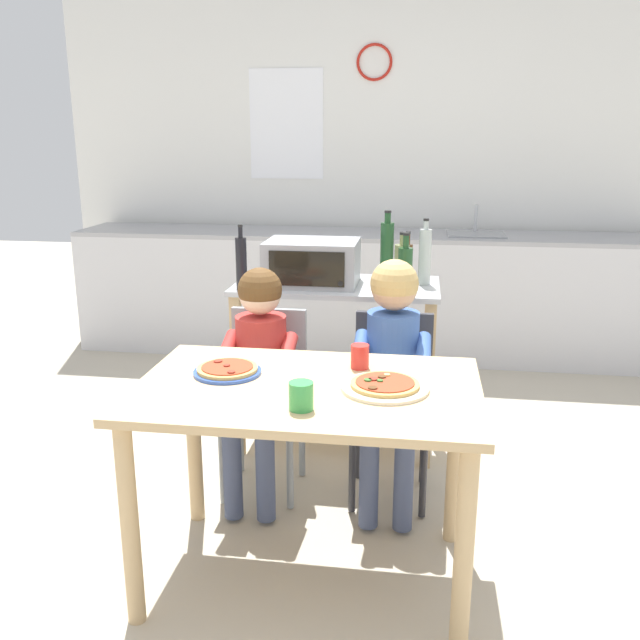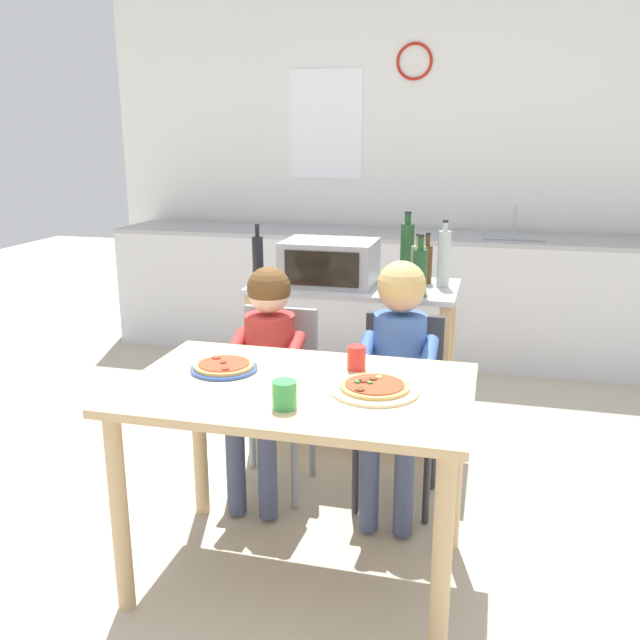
# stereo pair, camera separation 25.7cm
# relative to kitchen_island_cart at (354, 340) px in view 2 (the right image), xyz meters

# --- Properties ---
(ground_plane) EXTENTS (12.35, 12.35, 0.00)m
(ground_plane) POSITION_rel_kitchen_island_cart_xyz_m (0.04, 0.08, -0.57)
(ground_plane) COLOR #B7AD99
(back_wall_tiled) EXTENTS (4.76, 0.14, 2.70)m
(back_wall_tiled) POSITION_rel_kitchen_island_cart_xyz_m (0.04, 1.99, 0.78)
(back_wall_tiled) COLOR white
(back_wall_tiled) RESTS_ON ground
(kitchen_counter) EXTENTS (4.29, 0.60, 1.09)m
(kitchen_counter) POSITION_rel_kitchen_island_cart_xyz_m (0.04, 1.58, -0.12)
(kitchen_counter) COLOR silver
(kitchen_counter) RESTS_ON ground
(kitchen_island_cart) EXTENTS (1.01, 0.53, 0.86)m
(kitchen_island_cart) POSITION_rel_kitchen_island_cart_xyz_m (0.00, 0.00, 0.00)
(kitchen_island_cart) COLOR #B7BABF
(kitchen_island_cart) RESTS_ON ground
(toaster_oven) EXTENTS (0.45, 0.35, 0.22)m
(toaster_oven) POSITION_rel_kitchen_island_cart_xyz_m (-0.12, -0.03, 0.40)
(toaster_oven) COLOR #999BA0
(toaster_oven) RESTS_ON kitchen_island_cart
(bottle_squat_spirits) EXTENTS (0.07, 0.07, 0.28)m
(bottle_squat_spirits) POSITION_rel_kitchen_island_cart_xyz_m (0.32, -0.08, 0.40)
(bottle_squat_spirits) COLOR olive
(bottle_squat_spirits) RESTS_ON kitchen_island_cart
(bottle_clear_vinegar) EXTENTS (0.06, 0.06, 0.33)m
(bottle_clear_vinegar) POSITION_rel_kitchen_island_cart_xyz_m (0.43, 0.05, 0.43)
(bottle_clear_vinegar) COLOR #ADB7B2
(bottle_clear_vinegar) RESTS_ON kitchen_island_cart
(bottle_dark_olive_oil) EXTENTS (0.05, 0.05, 0.25)m
(bottle_dark_olive_oil) POSITION_rel_kitchen_island_cart_xyz_m (0.34, 0.12, 0.39)
(bottle_dark_olive_oil) COLOR #4C2D14
(bottle_dark_olive_oil) RESTS_ON kitchen_island_cart
(bottle_tall_green_wine) EXTENTS (0.07, 0.07, 0.35)m
(bottle_tall_green_wine) POSITION_rel_kitchen_island_cart_xyz_m (0.24, 0.14, 0.44)
(bottle_tall_green_wine) COLOR #1E4723
(bottle_tall_green_wine) RESTS_ON kitchen_island_cart
(bottle_brown_beer) EXTENTS (0.05, 0.05, 0.31)m
(bottle_brown_beer) POSITION_rel_kitchen_island_cart_xyz_m (-0.44, -0.20, 0.42)
(bottle_brown_beer) COLOR black
(bottle_brown_beer) RESTS_ON kitchen_island_cart
(bottle_slim_sauce) EXTENTS (0.07, 0.07, 0.29)m
(bottle_slim_sauce) POSITION_rel_kitchen_island_cart_xyz_m (0.34, -0.19, 0.41)
(bottle_slim_sauce) COLOR #1E4723
(bottle_slim_sauce) RESTS_ON kitchen_island_cart
(dining_table) EXTENTS (1.18, 0.76, 0.75)m
(dining_table) POSITION_rel_kitchen_island_cart_xyz_m (0.04, -1.16, 0.06)
(dining_table) COLOR tan
(dining_table) RESTS_ON ground
(dining_chair_left) EXTENTS (0.36, 0.36, 0.81)m
(dining_chair_left) POSITION_rel_kitchen_island_cart_xyz_m (-0.26, -0.50, -0.09)
(dining_chair_left) COLOR gray
(dining_chair_left) RESTS_ON ground
(dining_chair_right) EXTENTS (0.36, 0.36, 0.81)m
(dining_chair_right) POSITION_rel_kitchen_island_cart_xyz_m (0.31, -0.49, -0.09)
(dining_chair_right) COLOR #333338
(dining_chair_right) RESTS_ON ground
(child_in_red_shirt) EXTENTS (0.32, 0.42, 1.02)m
(child_in_red_shirt) POSITION_rel_kitchen_island_cart_xyz_m (-0.26, -0.62, 0.09)
(child_in_red_shirt) COLOR #424C6B
(child_in_red_shirt) RESTS_ON ground
(child_in_blue_striped_shirt) EXTENTS (0.32, 0.42, 1.07)m
(child_in_blue_striped_shirt) POSITION_rel_kitchen_island_cart_xyz_m (0.31, -0.60, 0.13)
(child_in_blue_striped_shirt) COLOR #424C6B
(child_in_blue_striped_shirt) RESTS_ON ground
(pizza_plate_blue_rimmed) EXTENTS (0.24, 0.24, 0.03)m
(pizza_plate_blue_rimmed) POSITION_rel_kitchen_island_cart_xyz_m (-0.26, -1.08, 0.20)
(pizza_plate_blue_rimmed) COLOR #3356B7
(pizza_plate_blue_rimmed) RESTS_ON dining_table
(pizza_plate_cream) EXTENTS (0.30, 0.30, 0.03)m
(pizza_plate_cream) POSITION_rel_kitchen_island_cart_xyz_m (0.31, -1.16, 0.20)
(pizza_plate_cream) COLOR beige
(pizza_plate_cream) RESTS_ON dining_table
(drinking_cup_red) EXTENTS (0.07, 0.07, 0.09)m
(drinking_cup_red) POSITION_rel_kitchen_island_cart_xyz_m (0.20, -0.95, 0.23)
(drinking_cup_red) COLOR red
(drinking_cup_red) RESTS_ON dining_table
(drinking_cup_green) EXTENTS (0.08, 0.08, 0.09)m
(drinking_cup_green) POSITION_rel_kitchen_island_cart_xyz_m (0.06, -1.37, 0.23)
(drinking_cup_green) COLOR green
(drinking_cup_green) RESTS_ON dining_table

